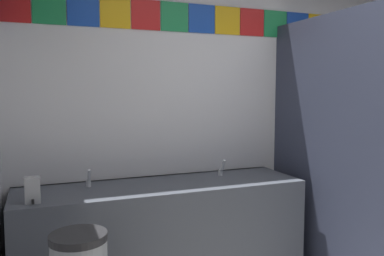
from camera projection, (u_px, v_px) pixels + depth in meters
wall_back at (236, 111)px, 3.44m from camera, size 3.74×0.09×2.66m
vanity_counter at (163, 237)px, 2.93m from camera, size 2.08×0.60×0.83m
faucet_left at (89, 180)px, 2.78m from camera, size 0.04×0.10×0.14m
faucet_right at (222, 169)px, 3.16m from camera, size 0.04×0.10×0.14m
soap_dispenser at (33, 190)px, 2.40m from camera, size 0.09×0.09×0.16m
stall_divider at (379, 161)px, 2.70m from camera, size 0.92×1.50×2.07m
toilet at (356, 227)px, 3.51m from camera, size 0.39×0.49×0.74m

